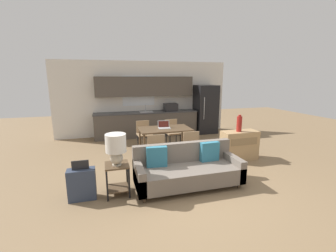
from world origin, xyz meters
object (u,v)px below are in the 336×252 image
object	(u,v)px
credenza	(239,145)
dining_chair_far_right	(172,131)
couch	(187,169)
side_table	(117,175)
table_lamp	(116,146)
dining_chair_near_right	(189,144)
dining_chair_near_left	(155,148)
suitcase	(82,184)
laptop	(164,126)
dining_table	(165,131)
vase	(239,124)
refrigerator	(206,109)
dining_chair_far_left	(144,133)

from	to	relation	value
credenza	dining_chair_far_right	bearing A→B (deg)	130.21
couch	side_table	xyz separation A→B (m)	(-1.35, -0.01, 0.06)
table_lamp	dining_chair_near_right	distance (m)	2.24
dining_chair_near_left	suitcase	xyz separation A→B (m)	(-1.57, -1.07, -0.19)
dining_chair_near_right	suitcase	size ratio (longest dim) A/B	1.15
credenza	laptop	size ratio (longest dim) A/B	2.78
dining_table	dining_chair_near_left	distance (m)	0.94
vase	couch	bearing A→B (deg)	-151.08
side_table	suitcase	xyz separation A→B (m)	(-0.61, 0.01, -0.10)
credenza	couch	bearing A→B (deg)	-151.39
refrigerator	dining_chair_far_right	bearing A→B (deg)	-141.75
credenza	side_table	bearing A→B (deg)	-162.44
suitcase	dining_table	bearing A→B (deg)	42.82
dining_table	side_table	xyz separation A→B (m)	(-1.40, -1.88, -0.29)
table_lamp	dining_chair_near_right	size ratio (longest dim) A/B	0.68
dining_chair_near_right	dining_chair_far_right	world-z (taller)	same
couch	laptop	world-z (taller)	laptop
credenza	dining_chair_far_right	distance (m)	2.08
vase	dining_chair_near_right	bearing A→B (deg)	173.15
dining_chair_near_right	refrigerator	bearing A→B (deg)	-117.94
dining_chair_far_left	laptop	world-z (taller)	laptop
side_table	dining_chair_far_right	world-z (taller)	dining_chair_far_right
couch	dining_chair_near_left	xyz separation A→B (m)	(-0.40, 1.07, 0.15)
vase	dining_chair_far_left	distance (m)	2.77
dining_table	laptop	world-z (taller)	laptop
couch	dining_chair_far_left	xyz separation A→B (m)	(-0.39, 2.62, 0.15)
dining_table	couch	world-z (taller)	couch
table_lamp	credenza	xyz separation A→B (m)	(3.19, 1.04, -0.55)
vase	dining_chair_near_right	size ratio (longest dim) A/B	0.52
side_table	dining_table	bearing A→B (deg)	53.19
credenza	dining_chair_near_right	size ratio (longest dim) A/B	1.13
table_lamp	laptop	world-z (taller)	table_lamp
credenza	laptop	xyz separation A→B (m)	(-1.80, 0.91, 0.43)
vase	suitcase	size ratio (longest dim) A/B	0.60
dining_table	dining_chair_near_right	distance (m)	0.87
dining_table	credenza	size ratio (longest dim) A/B	1.49
side_table	suitcase	world-z (taller)	suitcase
suitcase	table_lamp	bearing A→B (deg)	-3.74
dining_chair_near_left	dining_chair_far_left	distance (m)	1.55
dining_table	dining_chair_near_right	xyz separation A→B (m)	(0.44, -0.73, -0.20)
dining_chair_far_right	dining_chair_far_left	world-z (taller)	same
couch	vase	world-z (taller)	vase
couch	dining_chair_near_right	size ratio (longest dim) A/B	2.48
couch	dining_chair_far_left	world-z (taller)	dining_chair_far_left
refrigerator	vase	world-z (taller)	refrigerator
couch	credenza	bearing A→B (deg)	28.61
vase	suitcase	bearing A→B (deg)	-165.24
refrigerator	dining_chair_near_left	world-z (taller)	refrigerator
side_table	dining_chair_far_left	size ratio (longest dim) A/B	0.71
side_table	laptop	xyz separation A→B (m)	(1.39, 1.92, 0.41)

